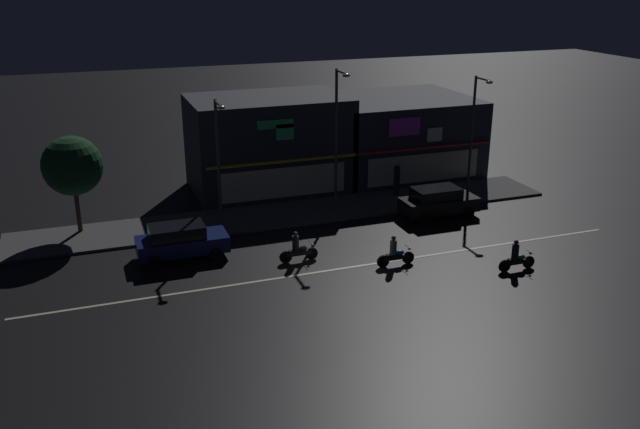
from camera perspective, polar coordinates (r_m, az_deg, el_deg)
name	(u,v)px	position (r m, az deg, el deg)	size (l,w,h in m)	color
ground_plane	(345,268)	(31.81, 2.11, -4.50)	(140.00, 140.00, 0.00)	black
lane_divider_stripe	(345,268)	(31.81, 2.11, -4.49)	(29.13, 0.16, 0.01)	beige
sidewalk_far	(294,213)	(38.61, -2.19, 0.13)	(30.66, 3.91, 0.14)	#4C4C4F
storefront_left_block	(269,144)	(42.38, -4.31, 5.91)	(9.49, 6.26, 5.82)	#2D333D
storefront_center_block	(396,135)	(46.57, 6.39, 6.65)	(9.56, 8.26, 5.05)	#2D333D
streetlamp_west	(219,152)	(35.85, -8.47, 5.17)	(0.44, 1.64, 6.73)	#47494C
streetlamp_mid	(337,129)	(38.03, 1.47, 7.17)	(0.44, 1.64, 7.89)	#47494C
streetlamp_east	(474,126)	(41.64, 12.78, 7.25)	(0.44, 1.64, 7.11)	#47494C
pedestrian_on_sidewalk	(397,180)	(41.52, 6.43, 2.91)	(0.37, 0.37, 1.99)	#232328
street_tree	(72,166)	(36.88, -20.00, 3.83)	(3.06, 3.06, 5.07)	#473323
parked_car_near_kerb	(181,241)	(33.26, -11.55, -2.16)	(4.30, 1.98, 1.67)	navy
parked_car_trailing	(438,201)	(38.59, 9.84, 1.09)	(4.30, 1.98, 1.67)	black
motorcycle_lead	(395,253)	(32.00, 6.28, -3.23)	(1.90, 0.60, 1.52)	black
motorcycle_following	(516,258)	(32.60, 16.10, -3.48)	(1.90, 0.60, 1.52)	black
motorcycle_opposite_lane	(298,249)	(32.27, -1.88, -2.90)	(1.90, 0.60, 1.52)	black
traffic_cone	(214,240)	(34.67, -8.89, -2.11)	(0.36, 0.36, 0.55)	orange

